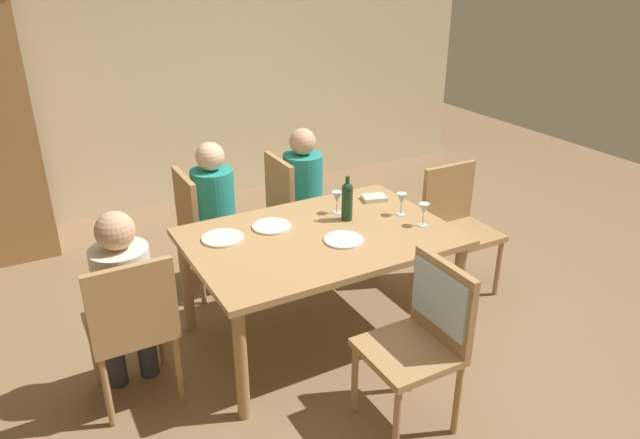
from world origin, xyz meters
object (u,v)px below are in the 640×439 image
object	(u,v)px
dining_table	(320,246)
dinner_plate_guest_right	(272,226)
chair_left_end	(132,322)
wine_glass_centre	(424,210)
chair_near	(429,323)
wine_glass_near_left	(402,200)
wine_bottle_tall_green	(347,200)
dinner_plate_host	(344,240)
chair_far_left	(204,223)
dinner_plate_guest_left	(223,238)
person_woman_host	(217,205)
wine_glass_near_right	(337,198)
person_man_bearded	(306,188)
chair_right_end	(456,220)
person_man_guest	(124,292)
chair_far_right	(293,204)

from	to	relation	value
dining_table	dinner_plate_guest_right	xyz separation A→B (m)	(-0.22, 0.24, 0.09)
chair_left_end	wine_glass_centre	distance (m)	1.84
chair_near	wine_glass_near_left	xyz separation A→B (m)	(0.49, 0.92, 0.24)
wine_bottle_tall_green	dinner_plate_host	xyz separation A→B (m)	(-0.18, -0.26, -0.13)
dining_table	wine_bottle_tall_green	distance (m)	0.35
chair_far_left	wine_glass_near_left	distance (m)	1.43
wine_glass_near_left	dinner_plate_guest_left	world-z (taller)	wine_glass_near_left
dining_table	person_woman_host	bearing A→B (deg)	109.93
dining_table	wine_glass_near_right	xyz separation A→B (m)	(0.26, 0.24, 0.19)
person_man_bearded	wine_bottle_tall_green	size ratio (longest dim) A/B	3.79
chair_right_end	dining_table	bearing A→B (deg)	4.23
dinner_plate_host	dinner_plate_guest_right	distance (m)	0.48
person_woman_host	dinner_plate_host	xyz separation A→B (m)	(0.41, -1.06, 0.09)
wine_glass_near_right	dinner_plate_guest_right	distance (m)	0.48
dining_table	chair_near	distance (m)	0.93
chair_right_end	dinner_plate_guest_right	distance (m)	1.42
chair_right_end	wine_bottle_tall_green	distance (m)	0.98
chair_far_left	person_man_bearded	world-z (taller)	person_man_bearded
chair_near	person_man_bearded	world-z (taller)	person_man_bearded
chair_far_left	person_man_guest	bearing A→B (deg)	-39.33
chair_far_left	dinner_plate_guest_right	size ratio (longest dim) A/B	3.76
chair_far_right	chair_near	xyz separation A→B (m)	(-0.15, -1.84, 0.06)
wine_bottle_tall_green	wine_glass_centre	xyz separation A→B (m)	(0.37, -0.31, -0.03)
person_man_guest	dinner_plate_guest_right	world-z (taller)	person_man_guest
person_man_guest	person_man_bearded	bearing A→B (deg)	29.74
dinner_plate_host	dinner_plate_guest_right	xyz separation A→B (m)	(-0.30, 0.38, 0.00)
chair_left_end	dinner_plate_host	xyz separation A→B (m)	(1.26, -0.06, 0.20)
dining_table	wine_glass_near_right	bearing A→B (deg)	42.51
chair_left_end	wine_bottle_tall_green	distance (m)	1.49
chair_far_left	chair_right_end	world-z (taller)	same
chair_far_right	wine_glass_near_left	world-z (taller)	chair_far_right
dinner_plate_guest_right	dinner_plate_guest_left	bearing A→B (deg)	-178.36
dinner_plate_guest_left	dinner_plate_guest_right	bearing A→B (deg)	1.64
chair_far_left	person_man_guest	size ratio (longest dim) A/B	0.82
dining_table	wine_glass_centre	xyz separation A→B (m)	(0.63, -0.20, 0.19)
person_woman_host	wine_glass_centre	bearing A→B (deg)	40.83
chair_far_left	person_man_bearded	distance (m)	0.84
wine_bottle_tall_green	wine_glass_centre	size ratio (longest dim) A/B	1.99
chair_near	dinner_plate_guest_right	size ratio (longest dim) A/B	3.76
chair_right_end	person_man_guest	distance (m)	2.36
chair_near	wine_bottle_tall_green	xyz separation A→B (m)	(0.13, 1.03, 0.27)
wine_glass_centre	wine_glass_near_right	distance (m)	0.57
chair_right_end	wine_glass_near_right	bearing A→B (deg)	-9.15
wine_glass_near_left	wine_glass_centre	distance (m)	0.20
wine_glass_near_left	dining_table	bearing A→B (deg)	-179.43
dining_table	chair_near	world-z (taller)	chair_near
wine_glass_centre	person_man_bearded	bearing A→B (deg)	102.46
wine_glass_near_left	wine_glass_centre	size ratio (longest dim) A/B	1.00
dining_table	person_man_bearded	world-z (taller)	person_man_bearded
chair_far_left	wine_glass_near_right	bearing A→B (deg)	45.82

